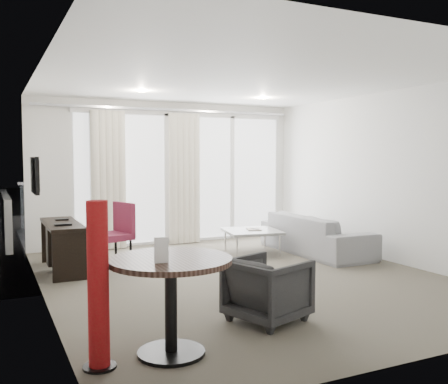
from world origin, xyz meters
name	(u,v)px	position (x,y,z in m)	size (l,w,h in m)	color
floor	(243,277)	(0.00, 0.00, 0.00)	(5.00, 6.00, 0.00)	#554F42
ceiling	(244,79)	(0.00, 0.00, 2.60)	(5.00, 6.00, 0.00)	white
wall_left	(42,184)	(-2.50, 0.00, 1.30)	(0.00, 6.00, 2.60)	silver
wall_right	(389,177)	(2.50, 0.00, 1.30)	(0.00, 6.00, 2.60)	silver
wall_front	(425,196)	(0.00, -3.00, 1.30)	(5.00, 0.00, 2.60)	silver
window_panel	(184,178)	(0.30, 2.98, 1.20)	(4.00, 0.02, 2.38)	white
window_frame	(184,178)	(0.30, 2.97, 1.20)	(4.10, 0.06, 2.44)	white
curtain_left	(109,180)	(-1.15, 2.82, 1.20)	(0.60, 0.20, 2.38)	beige
curtain_right	(185,179)	(0.25, 2.82, 1.20)	(0.60, 0.20, 2.38)	beige
curtain_track	(171,110)	(0.00, 2.82, 2.45)	(4.80, 0.04, 0.04)	#B2B2B7
downlight_a	(142,91)	(-0.90, 1.60, 2.59)	(0.12, 0.12, 0.02)	#FFE0B2
downlight_b	(263,98)	(1.20, 1.60, 2.59)	(0.12, 0.12, 0.02)	#FFE0B2
desk	(63,247)	(-2.11, 1.45, 0.34)	(0.45, 1.45, 0.68)	black
tv	(35,175)	(-2.46, 1.45, 1.35)	(0.05, 0.80, 0.50)	black
desk_chair	(111,237)	(-1.51, 1.10, 0.48)	(0.52, 0.49, 0.96)	maroon
round_table	(171,306)	(-1.73, -2.05, 0.40)	(0.99, 0.99, 0.79)	#301E16
menu_card	(162,272)	(-1.86, -2.20, 0.72)	(0.11, 0.02, 0.20)	white
red_lamp	(98,285)	(-2.31, -2.06, 0.64)	(0.25, 0.25, 1.27)	maroon
tub_armchair	(268,289)	(-0.60, -1.66, 0.31)	(0.66, 0.68, 0.62)	#252525
coffee_table	(252,242)	(0.89, 1.41, 0.20)	(0.87, 0.87, 0.39)	gray
remote	(255,232)	(0.95, 1.39, 0.36)	(0.05, 0.16, 0.02)	black
magazine	(254,232)	(0.94, 1.42, 0.36)	(0.21, 0.26, 0.01)	gray
sofa	(316,234)	(1.87, 0.98, 0.32)	(2.19, 0.86, 0.64)	gray
terrace_slab	(159,234)	(0.30, 4.50, -0.06)	(5.60, 3.00, 0.12)	#4D4D50
rattan_chair_a	(202,209)	(1.29, 4.49, 0.42)	(0.57, 0.57, 0.84)	brown
rattan_chair_b	(200,208)	(1.41, 4.89, 0.42)	(0.58, 0.58, 0.85)	brown
rattan_table	(226,221)	(1.45, 3.54, 0.27)	(0.54, 0.54, 0.54)	brown
balustrade	(140,202)	(0.30, 5.95, 0.50)	(5.50, 0.06, 1.05)	#B2B2B7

